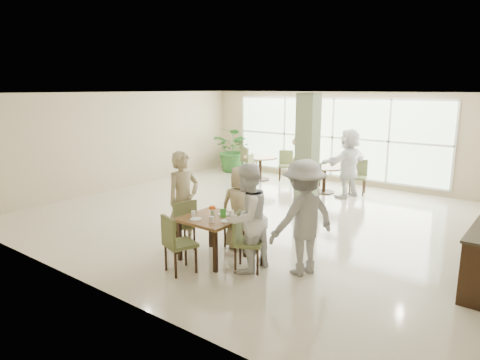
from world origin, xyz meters
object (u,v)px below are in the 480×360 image
Objects in this scene: teen_left at (184,201)px; main_table at (213,222)px; teen_right at (247,218)px; teen_standing at (303,218)px; potted_plant at (234,149)px; adult_a at (307,168)px; adult_b at (349,163)px; round_table_right at (324,172)px; adult_standing at (302,152)px; round_table_left at (260,162)px; teen_far at (241,207)px.

main_table is at bearing -84.21° from teen_left.
teen_left is 1.49m from teen_right.
teen_left is 2.28m from teen_standing.
teen_left reaches higher than main_table.
teen_standing is at bearing -44.51° from potted_plant.
adult_b is at bearing 58.44° from adult_a.
main_table is at bearing -52.25° from teen_standing.
potted_plant reaches higher than main_table.
adult_a is 1.16m from adult_b.
adult_a reaches higher than main_table.
teen_standing is (2.18, -5.13, 0.35)m from round_table_right.
round_table_right is 0.82m from adult_b.
teen_right is (1.42, -5.59, 0.31)m from round_table_right.
potted_plant is at bearing 169.32° from adult_a.
teen_standing is at bearing 15.88° from main_table.
teen_left is at bearing 83.41° from adult_standing.
teen_standing is at bearing 29.74° from adult_b.
adult_a reaches higher than potted_plant.
teen_right is at bearing 95.38° from adult_standing.
adult_b reaches higher than potted_plant.
teen_standing is at bearing 124.00° from teen_right.
adult_standing reaches higher than teen_standing.
adult_standing reaches higher than adult_b.
teen_standing is (6.11, -6.01, 0.13)m from potted_plant.
potted_plant is 0.86× the size of teen_standing.
main_table is 6.65m from round_table_left.
round_table_right is at bearing -7.46° from round_table_left.
main_table is at bearing -83.12° from round_table_right.
teen_left is 4.63m from adult_a.
teen_right is at bearing -50.38° from potted_plant.
teen_standing is 6.90m from adult_standing.
adult_a is (-0.76, 4.68, 0.18)m from main_table.
round_table_right is 0.70× the size of potted_plant.
round_table_left is 0.59× the size of teen_standing.
round_table_right is 1.54m from adult_standing.
teen_left is 1.05m from teen_far.
potted_plant is at bearing 167.43° from round_table_right.
adult_b reaches higher than main_table.
teen_right is at bearing -83.30° from teen_left.
potted_plant is 0.87× the size of teen_left.
teen_right is 1.06× the size of adult_a.
adult_a reaches higher than round_table_right.
main_table is 0.87× the size of round_table_left.
adult_standing is (-1.95, 0.95, 0.01)m from adult_b.
main_table is 0.62× the size of teen_far.
teen_right is (0.75, -0.02, 0.23)m from main_table.
teen_left is 5.50m from adult_b.
adult_b is at bearing 89.34° from main_table.
teen_left is at bearing -75.79° from adult_a.
teen_standing is at bearing 146.24° from teen_far.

